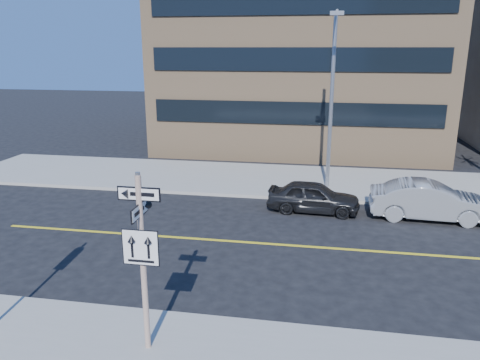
% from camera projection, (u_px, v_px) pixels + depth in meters
% --- Properties ---
extents(ground, '(120.00, 120.00, 0.00)m').
position_uv_depth(ground, '(181.00, 296.00, 12.91)').
color(ground, black).
rests_on(ground, ground).
extents(sign_pole, '(0.92, 0.92, 4.06)m').
position_uv_depth(sign_pole, '(142.00, 253.00, 9.87)').
color(sign_pole, silver).
rests_on(sign_pole, near_sidewalk).
extents(parked_car_a, '(1.77, 3.89, 1.29)m').
position_uv_depth(parked_car_a, '(313.00, 197.00, 19.46)').
color(parked_car_a, black).
rests_on(parked_car_a, ground).
extents(parked_car_b, '(1.80, 4.66, 1.51)m').
position_uv_depth(parked_car_b, '(430.00, 201.00, 18.57)').
color(parked_car_b, gray).
rests_on(parked_car_b, ground).
extents(streetlight_a, '(0.55, 2.25, 8.00)m').
position_uv_depth(streetlight_a, '(332.00, 91.00, 21.15)').
color(streetlight_a, gray).
rests_on(streetlight_a, far_sidewalk).
extents(building_brick, '(18.00, 18.00, 18.00)m').
position_uv_depth(building_brick, '(304.00, 14.00, 33.82)').
color(building_brick, tan).
rests_on(building_brick, ground).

